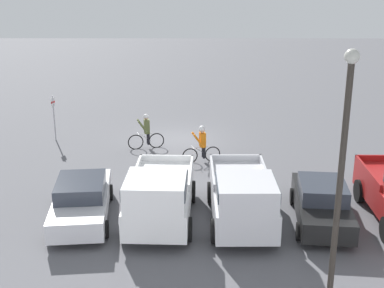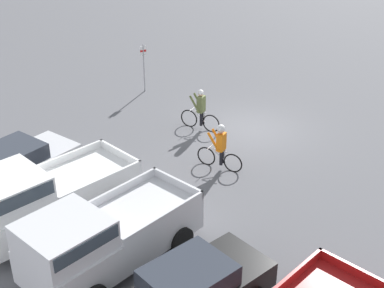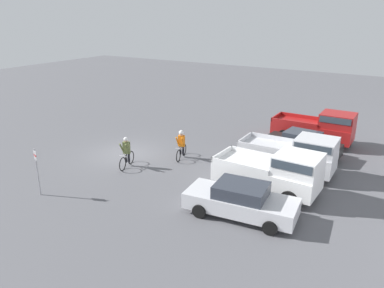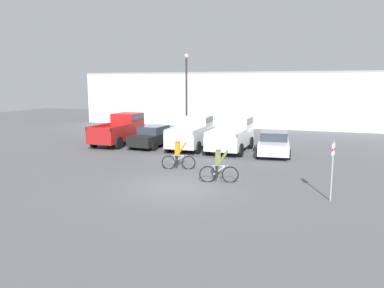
# 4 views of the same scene
# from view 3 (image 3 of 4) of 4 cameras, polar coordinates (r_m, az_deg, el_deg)

# --- Properties ---
(ground_plane) EXTENTS (80.00, 80.00, 0.00)m
(ground_plane) POSITION_cam_3_polar(r_m,az_deg,el_deg) (23.31, -10.06, -1.47)
(ground_plane) COLOR #56565B
(pickup_truck_0) EXTENTS (2.22, 5.10, 2.19)m
(pickup_truck_0) POSITION_cam_3_polar(r_m,az_deg,el_deg) (25.78, 18.91, 2.47)
(pickup_truck_0) COLOR maroon
(pickup_truck_0) RESTS_ON ground_plane
(sedan_0) EXTENTS (2.23, 4.56, 1.49)m
(sedan_0) POSITION_cam_3_polar(r_m,az_deg,el_deg) (23.37, 16.40, -0.01)
(sedan_0) COLOR black
(sedan_0) RESTS_ON ground_plane
(pickup_truck_1) EXTENTS (2.26, 5.01, 2.13)m
(pickup_truck_1) POSITION_cam_3_polar(r_m,az_deg,el_deg) (20.61, 15.32, -1.43)
(pickup_truck_1) COLOR silver
(pickup_truck_1) RESTS_ON ground_plane
(pickup_truck_2) EXTENTS (2.44, 5.02, 2.17)m
(pickup_truck_2) POSITION_cam_3_polar(r_m,az_deg,el_deg) (18.09, 12.62, -4.10)
(pickup_truck_2) COLOR white
(pickup_truck_2) RESTS_ON ground_plane
(sedan_1) EXTENTS (2.35, 4.87, 1.47)m
(sedan_1) POSITION_cam_3_polar(r_m,az_deg,el_deg) (16.06, 7.45, -8.50)
(sedan_1) COLOR silver
(sedan_1) RESTS_ON ground_plane
(cyclist_0) EXTENTS (1.76, 0.57, 1.77)m
(cyclist_0) POSITION_cam_3_polar(r_m,az_deg,el_deg) (21.08, -9.96, -1.24)
(cyclist_0) COLOR black
(cyclist_0) RESTS_ON ground_plane
(cyclist_1) EXTENTS (1.75, 0.57, 1.75)m
(cyclist_1) POSITION_cam_3_polar(r_m,az_deg,el_deg) (21.99, -1.63, 0.04)
(cyclist_1) COLOR black
(cyclist_1) RESTS_ON ground_plane
(fire_lane_sign) EXTENTS (0.13, 0.29, 2.34)m
(fire_lane_sign) POSITION_cam_3_polar(r_m,az_deg,el_deg) (18.80, -22.57, -3.31)
(fire_lane_sign) COLOR #9E9EA3
(fire_lane_sign) RESTS_ON ground_plane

